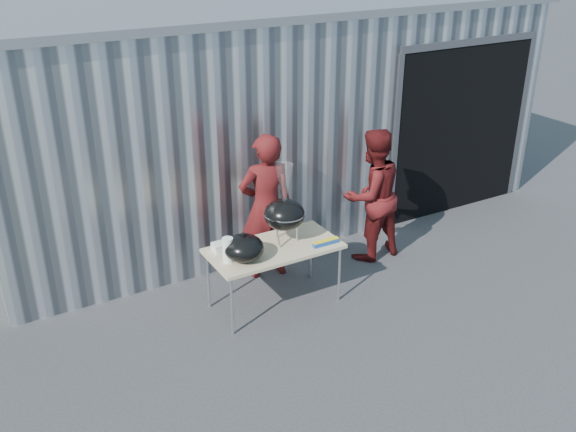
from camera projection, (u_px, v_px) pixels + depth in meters
ground at (336, 321)px, 7.21m from camera, size 80.00×80.00×0.00m
building at (231, 90)px, 10.58m from camera, size 8.20×6.20×3.10m
folding_table at (274, 250)px, 7.25m from camera, size 1.50×0.75×0.75m
kettle_grill at (284, 209)px, 7.17m from camera, size 0.47×0.47×0.95m
grill_lid at (244, 248)px, 6.90m from camera, size 0.44×0.44×0.32m
paper_towels at (228, 250)px, 6.87m from camera, size 0.12×0.12×0.28m
white_tub at (222, 247)px, 7.12m from camera, size 0.20×0.15×0.10m
foil_box at (326, 242)px, 7.26m from camera, size 0.32×0.06×0.06m
person_cook at (266, 207)px, 7.80m from camera, size 0.74×0.55×1.86m
person_bystander at (372, 195)px, 8.26m from camera, size 0.88×0.70×1.76m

